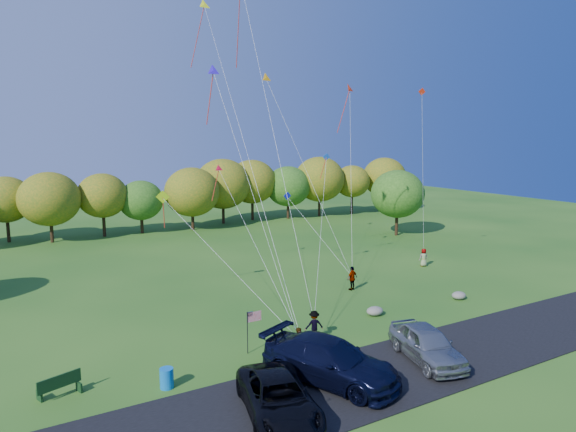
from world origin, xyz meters
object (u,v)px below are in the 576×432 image
Objects in this scene: minivan_dark at (278,398)px; flyer_c at (314,325)px; minivan_navy at (330,361)px; flyer_a at (300,343)px; flyer_b at (302,347)px; minivan_silver at (427,344)px; park_bench at (59,385)px; trash_barrel at (167,378)px; flyer_d at (352,278)px; flyer_e at (424,257)px.

flyer_c is (5.65, 6.07, -0.03)m from minivan_dark.
flyer_a is (0.09, 2.84, -0.20)m from minivan_navy.
flyer_b is at bearing 62.44° from minivan_dark.
minivan_navy reaches higher than flyer_c.
minivan_silver is 2.79× the size of park_bench.
flyer_b is 6.74m from trash_barrel.
minivan_silver is 6.20m from flyer_c.
trash_barrel is at bearing 24.67° from flyer_c.
minivan_silver is at bearing -36.57° from park_bench.
flyer_a is (3.61, 4.28, -0.02)m from minivan_dark.
minivan_silver reaches higher than trash_barrel.
minivan_silver reaches higher than flyer_c.
minivan_silver is at bearing 55.83° from flyer_d.
flyer_d reaches higher than flyer_e.
trash_barrel is at bearing -37.68° from park_bench.
flyer_e reaches higher than flyer_b.
flyer_e is (19.09, 10.59, -0.04)m from flyer_a.
flyer_d reaches higher than trash_barrel.
flyer_c is at bearing 9.07° from trash_barrel.
park_bench is (-10.95, 2.18, -0.20)m from flyer_b.
flyer_b is at bearing -29.63° from park_bench.
flyer_a is at bearing -28.04° from park_bench.
minivan_navy is 23.41m from flyer_e.
trash_barrel is at bearing 139.38° from flyer_a.
trash_barrel is (-3.13, 4.67, -0.38)m from minivan_dark.
flyer_c reaches higher than flyer_e.
flyer_a is at bearing 161.44° from minivan_silver.
flyer_a reaches higher than trash_barrel.
flyer_d reaches higher than park_bench.
flyer_b is at bearing 60.75° from flyer_c.
trash_barrel is (-8.78, -1.40, -0.35)m from flyer_c.
minivan_silver is 19.70m from flyer_e.
minivan_silver is at bearing 61.89° from flyer_e.
minivan_silver is at bearing 137.33° from flyer_c.
flyer_b is 22.02m from flyer_e.
flyer_e reaches higher than trash_barrel.
flyer_c is 0.88× the size of park_bench.
minivan_silver is 6.34m from flyer_a.
minivan_navy is 11.89m from park_bench.
flyer_c is 0.92× the size of flyer_d.
minivan_dark is 3.42× the size of flyer_a.
minivan_navy is 4.38× the size of flyer_b.
flyer_c is 9.79m from flyer_d.
flyer_b is at bearing 164.04° from minivan_silver.
minivan_navy reaches higher than minivan_dark.
minivan_navy reaches higher than flyer_e.
flyer_a is 11.16m from park_bench.
flyer_d is 0.96× the size of park_bench.
minivan_silver is 5.61× the size of trash_barrel.
flyer_a reaches higher than flyer_c.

